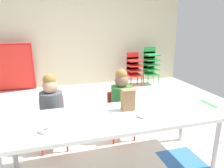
{
  "coord_description": "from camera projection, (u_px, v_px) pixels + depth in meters",
  "views": [
    {
      "loc": [
        -0.42,
        -2.61,
        1.45
      ],
      "look_at": [
        0.19,
        -0.57,
        0.84
      ],
      "focal_mm": 33.84,
      "sensor_mm": 36.0,
      "label": 1
    }
  ],
  "objects": [
    {
      "name": "back_wall",
      "position": [
        66.0,
        31.0,
        4.9
      ],
      "size": [
        5.83,
        0.1,
        2.6
      ],
      "primitive_type": "cube",
      "color": "beige",
      "rests_on": "ground_plane"
    },
    {
      "name": "seated_child_near_camera",
      "position": [
        52.0,
        105.0,
        2.43
      ],
      "size": [
        0.33,
        0.33,
        0.92
      ],
      "color": "red",
      "rests_on": "ground_plane"
    },
    {
      "name": "donut_powdered_on_plate",
      "position": [
        45.0,
        130.0,
        1.73
      ],
      "size": [
        0.12,
        0.12,
        0.03
      ],
      "primitive_type": "torus",
      "color": "white",
      "rests_on": "craft_table"
    },
    {
      "name": "paper_bag_brown",
      "position": [
        128.0,
        100.0,
        2.16
      ],
      "size": [
        0.13,
        0.09,
        0.22
      ],
      "primitive_type": "cube",
      "color": "#9E754C",
      "rests_on": "craft_table"
    },
    {
      "name": "kid_chair_green_stack",
      "position": [
        151.0,
        63.0,
        5.23
      ],
      "size": [
        0.32,
        0.3,
        0.92
      ],
      "color": "green",
      "rests_on": "ground_plane"
    },
    {
      "name": "seated_child_middle_seat",
      "position": [
        121.0,
        98.0,
        2.67
      ],
      "size": [
        0.32,
        0.31,
        0.92
      ],
      "color": "red",
      "rests_on": "ground_plane"
    },
    {
      "name": "craft_table",
      "position": [
        115.0,
        120.0,
        2.06
      ],
      "size": [
        2.12,
        0.71,
        0.59
      ],
      "color": "white",
      "rests_on": "ground_plane"
    },
    {
      "name": "ground_plane",
      "position": [
        87.0,
        134.0,
        2.91
      ],
      "size": [
        5.83,
        5.06,
        0.02
      ],
      "color": "silver"
    },
    {
      "name": "folded_activity_table",
      "position": [
        12.0,
        68.0,
        4.59
      ],
      "size": [
        0.9,
        0.29,
        1.09
      ],
      "color": "red",
      "rests_on": "ground_plane"
    },
    {
      "name": "kid_chair_red_stack",
      "position": [
        134.0,
        67.0,
        5.13
      ],
      "size": [
        0.32,
        0.3,
        0.8
      ],
      "color": "red",
      "rests_on": "ground_plane"
    },
    {
      "name": "donut_powdered_loose",
      "position": [
        143.0,
        115.0,
        2.03
      ],
      "size": [
        0.12,
        0.12,
        0.04
      ],
      "primitive_type": "torus",
      "color": "white",
      "rests_on": "craft_table"
    },
    {
      "name": "paper_plate_near_edge",
      "position": [
        45.0,
        132.0,
        1.73
      ],
      "size": [
        0.18,
        0.18,
        0.01
      ],
      "primitive_type": "cylinder",
      "color": "white",
      "rests_on": "craft_table"
    }
  ]
}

